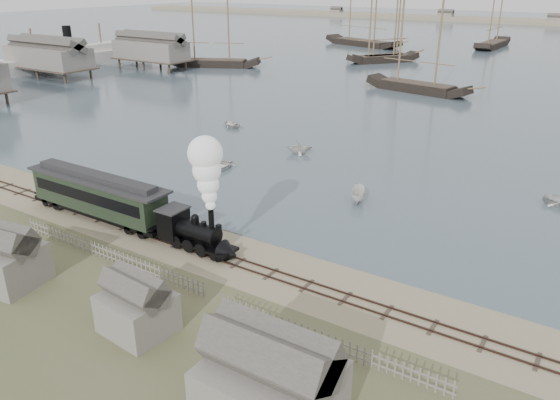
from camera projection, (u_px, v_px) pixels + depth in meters
The scene contains 22 objects.
ground at pixel (233, 247), 43.68m from camera, with size 600.00×600.00×0.00m, color tan.
harbor_water at pixel (554, 43), 175.80m from camera, with size 600.00×336.00×0.06m, color #41555D.
rail_track at pixel (217, 256), 42.11m from camera, with size 120.00×1.80×0.16m.
picket_fence_west at pixel (109, 261), 41.49m from camera, with size 19.00×0.10×1.20m, color slate, non-canonical shape.
picket_fence_east at pixel (326, 350), 31.58m from camera, with size 15.00×0.10×1.20m, color slate, non-canonical shape.
shed_left at pixel (9, 282), 38.58m from camera, with size 5.00×4.00×4.10m, color slate, non-canonical shape.
shed_mid at pixel (140, 330), 33.35m from camera, with size 4.00×3.50×3.60m, color slate, non-canonical shape.
western_wharf at pixel (55, 61), 111.31m from camera, with size 36.00×56.00×8.00m, color slate, non-canonical shape.
locomotive at pixel (203, 204), 41.09m from camera, with size 7.24×2.70×9.03m.
passenger_coach at pixel (98, 194), 47.87m from camera, with size 15.33×2.96×3.72m.
beached_dinghy at pixel (116, 199), 51.97m from camera, with size 3.35×2.39×0.69m, color silver.
steamship at pixel (69, 46), 128.00m from camera, with size 42.88×7.15×9.38m, color silver, non-canonical shape.
rowboat_0 at pixel (221, 166), 60.95m from camera, with size 3.65×2.60×0.76m, color silver.
rowboat_1 at pixel (299, 147), 66.10m from camera, with size 3.18×2.74×1.67m, color silver.
rowboat_2 at pixel (358, 195), 52.10m from camera, with size 3.32×1.25×1.28m, color silver.
rowboat_6 at pixel (231, 124), 78.15m from camera, with size 3.66×2.61×0.76m, color silver.
schooner_0 at pixel (212, 23), 126.02m from camera, with size 21.84×5.04×20.00m, color black, non-canonical shape.
schooner_1 at pixel (385, 20), 132.48m from camera, with size 18.09×4.17×20.00m, color black, non-canonical shape.
schooner_2 at pixel (422, 36), 97.84m from camera, with size 20.18×4.66×20.00m, color black, non-canonical shape.
schooner_6 at pixel (364, 12), 165.25m from camera, with size 27.51×6.35×20.00m, color black, non-canonical shape.
schooner_7 at pixel (497, 13), 160.96m from camera, with size 24.01×5.54×20.00m, color black, non-canonical shape.
schooner_10 at pixel (389, 20), 133.65m from camera, with size 17.99×4.15×20.00m, color black, non-canonical shape.
Camera 1 is at (24.30, -30.71, 20.07)m, focal length 35.00 mm.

